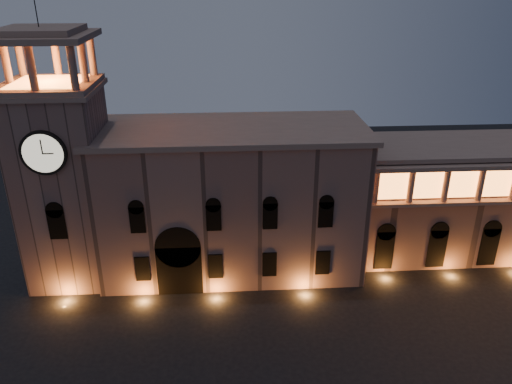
% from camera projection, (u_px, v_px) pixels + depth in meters
% --- Properties ---
extents(government_building, '(30.80, 12.80, 17.60)m').
position_uv_depth(government_building, '(231.00, 200.00, 58.61)').
color(government_building, '#815E54').
rests_on(government_building, ground).
extents(clock_tower, '(9.80, 9.80, 32.40)m').
position_uv_depth(clock_tower, '(64.00, 177.00, 55.16)').
color(clock_tower, '#815E54').
rests_on(clock_tower, ground).
extents(colonnade_wing, '(40.60, 11.50, 14.50)m').
position_uv_depth(colonnade_wing, '(500.00, 196.00, 62.99)').
color(colonnade_wing, '#7C594F').
rests_on(colonnade_wing, ground).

